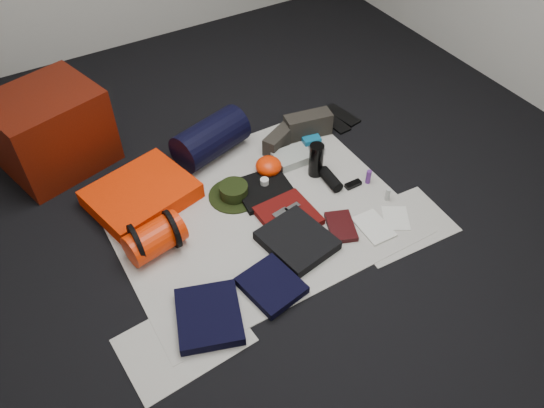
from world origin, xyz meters
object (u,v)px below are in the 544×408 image
stuff_sack (155,238)px  paperback_book (341,227)px  red_cabinet (51,131)px  water_bottle (316,160)px  sleeping_pad (141,194)px  navy_duffel (211,138)px  compact_camera (317,150)px

stuff_sack → paperback_book: 1.02m
red_cabinet → water_bottle: size_ratio=2.71×
sleeping_pad → water_bottle: bearing=-17.8°
navy_duffel → sleeping_pad: bearing=-178.3°
stuff_sack → water_bottle: (1.08, 0.07, 0.02)m
red_cabinet → navy_duffel: size_ratio=1.26×
sleeping_pad → navy_duffel: bearing=18.1°
stuff_sack → compact_camera: bearing=11.0°
sleeping_pad → compact_camera: size_ratio=5.61×
sleeping_pad → water_bottle: (1.01, -0.32, 0.06)m
water_bottle → paperback_book: 0.48m
water_bottle → compact_camera: 0.22m
red_cabinet → paperback_book: bearing=-64.7°
sleeping_pad → paperback_book: bearing=-41.5°
red_cabinet → paperback_book: red_cabinet is taller
stuff_sack → compact_camera: 1.22m
compact_camera → water_bottle: bearing=-105.0°
sleeping_pad → paperback_book: 1.17m
red_cabinet → stuff_sack: size_ratio=1.95×
navy_duffel → compact_camera: bearing=-46.5°
red_cabinet → water_bottle: (1.32, -0.92, -0.13)m
sleeping_pad → stuff_sack: 0.40m
paperback_book → sleeping_pad: bearing=159.9°
sleeping_pad → compact_camera: bearing=-8.1°
sleeping_pad → compact_camera: (1.13, -0.16, -0.03)m
sleeping_pad → compact_camera: 1.14m
stuff_sack → navy_duffel: 0.84m
water_bottle → paperback_book: size_ratio=1.01×
red_cabinet → sleeping_pad: red_cabinet is taller
sleeping_pad → stuff_sack: size_ratio=1.83×
red_cabinet → sleeping_pad: 0.70m
stuff_sack → sleeping_pad: bearing=80.4°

